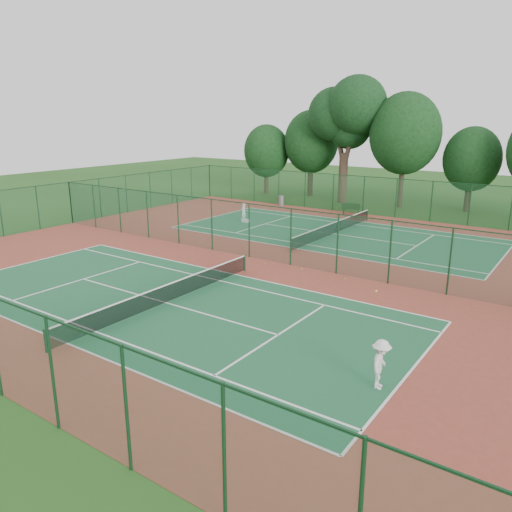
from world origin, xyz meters
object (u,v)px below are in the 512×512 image
at_px(player_near, 381,364).
at_px(kit_bag, 246,221).
at_px(bench, 351,209).
at_px(big_tree, 347,114).
at_px(trash_bin, 281,201).
at_px(player_far, 244,212).

bearing_deg(player_near, kit_bag, 34.37).
bearing_deg(kit_bag, player_near, -42.42).
height_order(bench, big_tree, big_tree).
bearing_deg(big_tree, kit_bag, -98.96).
distance_m(player_near, trash_bin, 35.28).
xyz_separation_m(bench, big_tree, (-3.54, 5.86, 8.45)).
relative_size(trash_bin, bench, 0.58).
bearing_deg(player_far, player_near, 35.46).
xyz_separation_m(player_near, big_tree, (-17.26, 33.58, 8.12)).
bearing_deg(player_near, trash_bin, 26.40).
height_order(bench, kit_bag, bench).
bearing_deg(player_near, player_far, 34.52).
relative_size(player_near, trash_bin, 1.68).
bearing_deg(trash_bin, kit_bag, -77.49).
height_order(player_far, bench, player_far).
height_order(player_near, kit_bag, player_near).
bearing_deg(bench, trash_bin, 159.05).
xyz_separation_m(player_far, bench, (6.30, 8.12, -0.27)).
relative_size(player_far, bench, 0.91).
distance_m(trash_bin, big_tree, 10.99).
xyz_separation_m(trash_bin, bench, (7.75, -0.27, 0.02)).
xyz_separation_m(bench, kit_bag, (-5.80, -8.50, -0.39)).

